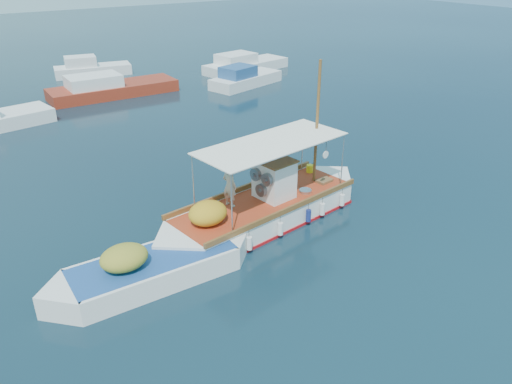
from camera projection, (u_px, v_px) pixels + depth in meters
ground at (285, 220)px, 19.26m from camera, size 160.00×160.00×0.00m
fishing_caique at (263, 209)px, 18.95m from camera, size 9.71×3.53×5.98m
dinghy at (152, 271)px, 15.62m from camera, size 7.10×2.07×1.73m
bg_boat_n at (110, 89)px, 35.32m from camera, size 8.91×2.92×1.80m
bg_boat_ne at (244, 79)px, 37.92m from camera, size 6.41×3.73×1.80m
bg_boat_e at (244, 65)px, 42.46m from camera, size 7.95×3.79×1.80m
bg_boat_far_n at (91, 69)px, 41.08m from camera, size 6.28×3.11×1.80m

